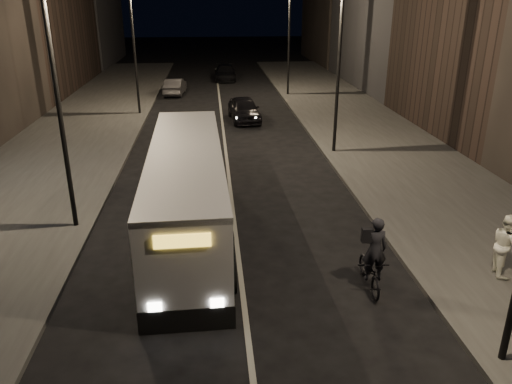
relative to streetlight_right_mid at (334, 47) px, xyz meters
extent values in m
plane|color=black|center=(-5.33, -12.00, -5.36)|extent=(180.00, 180.00, 0.00)
cube|color=#373735|center=(3.17, 2.00, -5.28)|extent=(7.00, 70.00, 0.16)
cube|color=#373735|center=(-13.83, 2.00, -5.28)|extent=(7.00, 70.00, 0.16)
cylinder|color=black|center=(0.27, 0.00, -1.20)|extent=(0.16, 0.16, 8.00)
cylinder|color=black|center=(0.27, 16.00, -1.20)|extent=(0.16, 0.16, 8.00)
cylinder|color=black|center=(-10.93, -8.00, -1.20)|extent=(0.16, 0.16, 8.00)
cylinder|color=black|center=(-10.93, 10.00, -1.20)|extent=(0.16, 0.16, 8.00)
cube|color=silver|center=(-6.93, -8.61, -3.87)|extent=(2.61, 11.26, 2.99)
cube|color=black|center=(-6.93, -8.61, -3.45)|extent=(2.68, 10.89, 1.07)
cube|color=silver|center=(-6.93, -8.61, -2.42)|extent=(2.63, 11.26, 0.17)
cube|color=gold|center=(-6.79, -14.21, -2.84)|extent=(1.31, 0.14, 0.33)
cylinder|color=black|center=(-8.00, -12.56, -4.89)|extent=(0.35, 0.94, 0.93)
cylinder|color=black|center=(-5.67, -12.50, -4.89)|extent=(0.35, 0.94, 0.93)
cylinder|color=black|center=(-8.19, -5.09, -4.89)|extent=(0.35, 0.94, 0.93)
cylinder|color=black|center=(-5.85, -5.04, -4.89)|extent=(0.35, 0.94, 0.93)
imported|color=black|center=(-1.74, -12.63, -4.85)|extent=(0.73, 1.97, 1.02)
imported|color=black|center=(-1.74, -12.83, -4.05)|extent=(0.69, 0.47, 1.87)
imported|color=white|center=(2.23, -12.51, -4.27)|extent=(0.86, 1.02, 1.85)
imported|color=black|center=(-3.88, 7.77, -4.60)|extent=(2.18, 4.60, 1.52)
imported|color=#373739|center=(-8.93, 17.42, -4.69)|extent=(1.76, 4.16, 1.33)
imported|color=black|center=(-4.53, 24.62, -4.66)|extent=(2.04, 4.88, 1.41)
camera|label=1|loc=(-6.04, -24.47, 2.38)|focal=35.00mm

